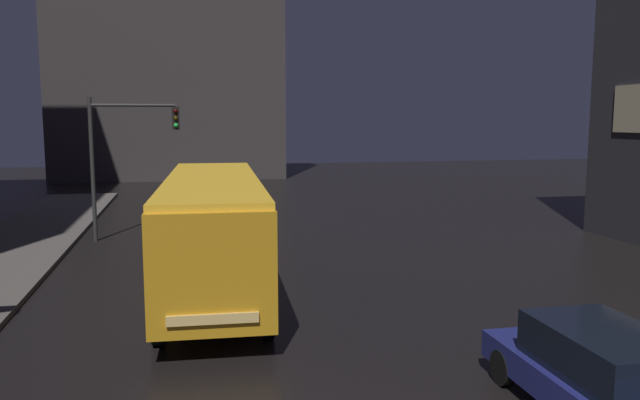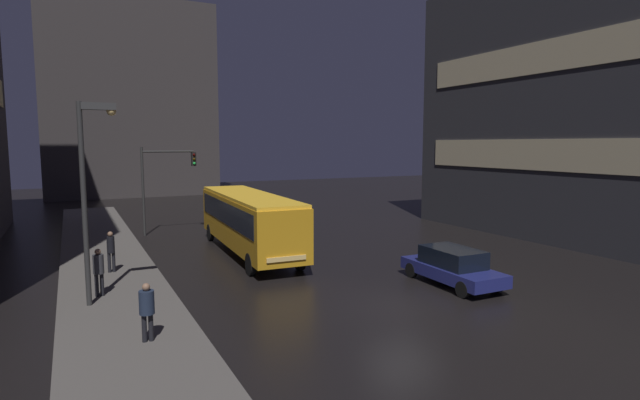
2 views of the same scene
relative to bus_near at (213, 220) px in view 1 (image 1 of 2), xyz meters
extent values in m
cube|color=#383333|center=(-1.81, 37.67, 8.66)|extent=(18.00, 12.00, 21.23)
cube|color=beige|center=(7.14, 37.67, 5.37)|extent=(0.24, 10.20, 1.80)
cube|color=beige|center=(7.14, 37.67, 12.03)|extent=(0.24, 10.20, 1.80)
cube|color=orange|center=(0.00, 0.00, -0.18)|extent=(3.09, 11.61, 2.45)
cube|color=black|center=(0.00, 0.00, 0.30)|extent=(3.10, 10.69, 1.10)
cube|color=yellow|center=(0.00, 0.00, 1.13)|extent=(3.03, 11.38, 0.16)
cube|color=#F4CC72|center=(-0.29, -5.76, -1.00)|extent=(1.77, 0.19, 0.20)
cylinder|color=black|center=(0.94, -4.40, -1.45)|extent=(0.30, 1.01, 1.00)
cylinder|color=black|center=(-1.37, -4.28, -1.45)|extent=(0.30, 1.01, 1.00)
cylinder|color=black|center=(1.37, 4.29, -1.45)|extent=(0.30, 1.01, 1.00)
cylinder|color=black|center=(-0.94, 4.40, -1.45)|extent=(0.30, 1.01, 1.00)
cube|color=navy|center=(5.60, -9.35, -1.40)|extent=(1.95, 4.65, 0.50)
cube|color=black|center=(5.60, -9.35, -0.79)|extent=(1.64, 2.57, 0.71)
cylinder|color=black|center=(6.49, -7.75, -1.63)|extent=(0.21, 0.64, 0.64)
cylinder|color=black|center=(4.77, -7.72, -1.63)|extent=(0.21, 0.64, 0.64)
cylinder|color=#2D2D2D|center=(-4.24, 7.92, 0.85)|extent=(0.16, 0.16, 5.60)
cylinder|color=#2D2D2D|center=(-2.64, 7.92, 3.34)|extent=(3.21, 0.12, 0.12)
cube|color=black|center=(-1.03, 7.92, 2.84)|extent=(0.30, 0.24, 0.90)
sphere|color=#390706|center=(-1.03, 7.78, 3.12)|extent=(0.18, 0.18, 0.18)
sphere|color=#3B2B07|center=(-1.03, 7.78, 2.84)|extent=(0.18, 0.18, 0.18)
sphere|color=green|center=(-1.03, 7.78, 2.56)|extent=(0.18, 0.18, 0.18)
camera|label=1|loc=(-0.73, -17.50, 2.81)|focal=35.00mm
camera|label=2|loc=(-8.28, -24.84, 3.82)|focal=28.00mm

